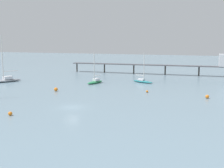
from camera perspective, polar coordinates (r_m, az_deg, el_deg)
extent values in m
plane|color=slate|center=(51.41, -8.04, -4.65)|extent=(400.00, 400.00, 0.00)
cube|color=#4C4C51|center=(101.98, 7.51, 3.83)|extent=(58.72, 6.55, 0.30)
cylinder|color=#38332D|center=(110.89, -7.06, 3.31)|extent=(0.50, 0.50, 3.20)
cylinder|color=#38332D|center=(106.57, -1.53, 3.16)|extent=(0.50, 0.50, 3.20)
cylinder|color=#38332D|center=(103.33, 4.40, 2.97)|extent=(0.50, 0.50, 3.20)
cylinder|color=#38332D|center=(101.25, 10.65, 2.73)|extent=(0.50, 0.50, 3.20)
cylinder|color=#38332D|center=(100.42, 17.07, 2.45)|extent=(0.50, 0.50, 3.20)
ellipsoid|color=#1E727A|center=(81.24, 6.21, 0.48)|extent=(6.87, 4.07, 0.59)
cube|color=silver|center=(81.50, 5.92, 0.90)|extent=(2.17, 1.73, 0.52)
cylinder|color=silver|center=(80.53, 6.45, 3.48)|extent=(0.20, 0.20, 8.01)
cylinder|color=silver|center=(81.69, 5.63, 1.76)|extent=(2.71, 1.26, 0.16)
ellipsoid|color=gray|center=(87.65, -20.67, 0.63)|extent=(6.54, 9.50, 0.80)
cube|color=silver|center=(87.81, -20.24, 1.20)|extent=(2.75, 2.99, 0.82)
cylinder|color=silver|center=(86.87, -21.19, 4.99)|extent=(0.23, 0.23, 12.62)
cylinder|color=silver|center=(87.97, -19.71, 2.46)|extent=(2.12, 4.00, 0.19)
ellipsoid|color=#287F4C|center=(79.43, -3.43, 0.37)|extent=(2.98, 6.64, 0.70)
cube|color=silver|center=(79.74, -3.21, 0.90)|extent=(1.56, 2.12, 0.66)
cylinder|color=silver|center=(78.67, -3.60, 3.48)|extent=(0.20, 0.20, 8.00)
cylinder|color=silver|center=(80.00, -3.00, 1.73)|extent=(0.70, 2.65, 0.16)
sphere|color=orange|center=(61.83, 18.60, -2.41)|extent=(0.76, 0.76, 0.76)
sphere|color=orange|center=(65.74, 7.07, -1.49)|extent=(0.52, 0.52, 0.52)
sphere|color=orange|center=(48.07, -19.79, -5.62)|extent=(0.65, 0.65, 0.65)
sphere|color=orange|center=(68.27, -11.21, -1.06)|extent=(0.89, 0.89, 0.89)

